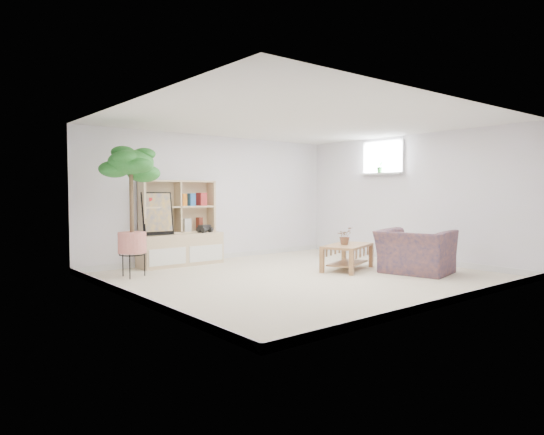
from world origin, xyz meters
TOP-DOWN VIEW (x-y plane):
  - floor at (0.00, 0.00)m, footprint 5.50×5.00m
  - ceiling at (0.00, 0.00)m, footprint 5.50×5.00m
  - walls at (0.00, 0.00)m, footprint 5.51×5.01m
  - baseboard at (0.00, 0.00)m, footprint 5.50×5.00m
  - window at (2.73, 0.60)m, footprint 0.10×0.98m
  - window_sill at (2.67, 0.60)m, footprint 0.14×1.00m
  - storage_unit at (-0.90, 2.24)m, footprint 1.52×0.51m
  - poster at (-1.36, 2.21)m, footprint 0.55×0.17m
  - toy_truck at (-0.47, 2.14)m, footprint 0.34×0.26m
  - coffee_table at (1.02, -0.02)m, footprint 1.19×0.92m
  - table_plant at (0.99, 0.03)m, footprint 0.31×0.28m
  - floor_tree at (-2.08, 1.61)m, footprint 0.81×0.81m
  - armchair at (1.62, -0.94)m, footprint 1.16×1.27m
  - sill_plant at (2.67, 0.63)m, footprint 0.16×0.14m

SIDE VIEW (x-z plane):
  - floor at x=0.00m, z-range -0.01..0.01m
  - baseboard at x=0.00m, z-range 0.00..0.10m
  - coffee_table at x=1.02m, z-range 0.00..0.43m
  - armchair at x=1.62m, z-range 0.00..0.80m
  - table_plant at x=0.99m, z-range 0.43..0.72m
  - toy_truck at x=-0.47m, z-range 0.57..0.73m
  - storage_unit at x=-0.90m, z-range 0.00..1.52m
  - poster at x=-1.36m, z-range 0.57..1.32m
  - floor_tree at x=-2.08m, z-range 0.00..2.04m
  - walls at x=0.00m, z-range 0.00..2.40m
  - window_sill at x=2.67m, z-range 1.66..1.70m
  - sill_plant at x=2.67m, z-range 1.70..1.95m
  - window at x=2.73m, z-range 1.66..2.34m
  - ceiling at x=0.00m, z-range 2.40..2.40m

